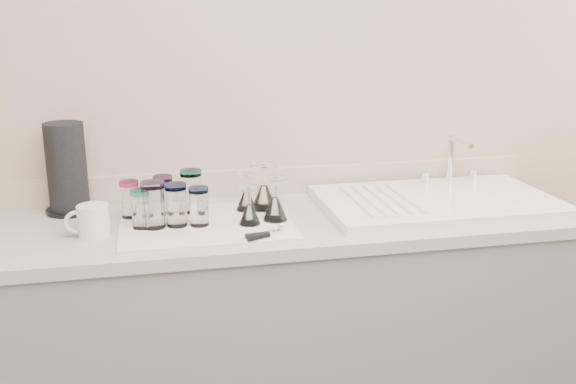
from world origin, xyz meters
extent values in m
cube|color=tan|center=(0.00, 1.50, 1.25)|extent=(3.50, 0.04, 2.50)
cube|color=slate|center=(0.00, 1.20, 0.43)|extent=(2.00, 0.60, 0.86)
cube|color=gray|center=(0.00, 1.20, 0.88)|extent=(2.06, 0.62, 0.04)
cube|color=white|center=(0.55, 1.20, 0.92)|extent=(0.82, 0.50, 0.03)
cylinder|color=silver|center=(0.69, 1.40, 1.03)|extent=(0.02, 0.02, 0.18)
cylinder|color=silver|center=(0.69, 1.32, 1.10)|extent=(0.02, 0.16, 0.02)
cylinder|color=silver|center=(0.59, 1.40, 0.96)|extent=(0.03, 0.03, 0.04)
cylinder|color=silver|center=(0.79, 1.40, 0.96)|extent=(0.03, 0.03, 0.04)
cube|color=white|center=(-0.27, 1.16, 0.90)|extent=(0.55, 0.42, 0.01)
cylinder|color=white|center=(-0.51, 1.28, 0.96)|extent=(0.06, 0.06, 0.11)
cylinder|color=#EE238E|center=(-0.51, 1.28, 1.02)|extent=(0.06, 0.06, 0.02)
cylinder|color=white|center=(-0.40, 1.30, 0.97)|extent=(0.06, 0.06, 0.11)
cylinder|color=purple|center=(-0.40, 1.30, 1.03)|extent=(0.07, 0.07, 0.02)
cylinder|color=white|center=(-0.31, 1.29, 0.97)|extent=(0.07, 0.07, 0.13)
cylinder|color=#16817C|center=(-0.31, 1.29, 1.05)|extent=(0.07, 0.07, 0.02)
cylinder|color=white|center=(-0.47, 1.16, 0.96)|extent=(0.06, 0.06, 0.11)
cylinder|color=#27ADA9|center=(-0.47, 1.16, 1.02)|extent=(0.06, 0.06, 0.02)
cylinder|color=white|center=(-0.36, 1.16, 0.97)|extent=(0.07, 0.07, 0.12)
cylinder|color=#3138D6|center=(-0.36, 1.16, 1.04)|extent=(0.07, 0.07, 0.02)
cylinder|color=white|center=(-0.29, 1.15, 0.96)|extent=(0.06, 0.06, 0.11)
cylinder|color=blue|center=(-0.29, 1.15, 1.03)|extent=(0.06, 0.06, 0.02)
cylinder|color=white|center=(-0.44, 1.15, 0.97)|extent=(0.07, 0.07, 0.13)
cylinder|color=#B18AD8|center=(-0.44, 1.15, 1.05)|extent=(0.08, 0.08, 0.02)
cone|color=white|center=(-0.12, 1.28, 0.94)|extent=(0.07, 0.07, 0.07)
cylinder|color=white|center=(-0.12, 1.28, 1.00)|extent=(0.01, 0.01, 0.05)
cylinder|color=white|center=(-0.12, 1.28, 1.03)|extent=(0.07, 0.07, 0.01)
cone|color=white|center=(-0.06, 1.28, 0.95)|extent=(0.09, 0.09, 0.08)
cylinder|color=white|center=(-0.06, 1.28, 1.03)|extent=(0.01, 0.01, 0.07)
cylinder|color=white|center=(-0.06, 1.28, 1.06)|extent=(0.09, 0.09, 0.01)
cone|color=white|center=(-0.13, 1.12, 0.94)|extent=(0.07, 0.07, 0.07)
cylinder|color=white|center=(-0.13, 1.12, 1.00)|extent=(0.01, 0.01, 0.05)
cylinder|color=white|center=(-0.13, 1.12, 1.03)|extent=(0.07, 0.07, 0.01)
cone|color=white|center=(-0.05, 1.15, 0.95)|extent=(0.08, 0.08, 0.08)
cylinder|color=white|center=(-0.05, 1.15, 1.01)|extent=(0.01, 0.01, 0.06)
cylinder|color=white|center=(-0.05, 1.15, 1.05)|extent=(0.08, 0.08, 0.01)
cube|color=silver|center=(-0.07, 1.00, 0.92)|extent=(0.05, 0.04, 0.02)
cylinder|color=black|center=(-0.12, 0.98, 0.92)|extent=(0.09, 0.05, 0.02)
cylinder|color=black|center=(-0.12, 0.99, 0.92)|extent=(0.09, 0.03, 0.02)
cylinder|color=silver|center=(-0.62, 1.13, 0.95)|extent=(0.10, 0.10, 0.10)
torus|color=silver|center=(-0.67, 1.13, 0.95)|extent=(0.08, 0.02, 0.08)
cylinder|color=black|center=(-0.72, 1.41, 0.91)|extent=(0.17, 0.17, 0.01)
cylinder|color=black|center=(-0.72, 1.41, 1.06)|extent=(0.13, 0.13, 0.30)
camera|label=1|loc=(-0.42, -0.82, 1.57)|focal=40.00mm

